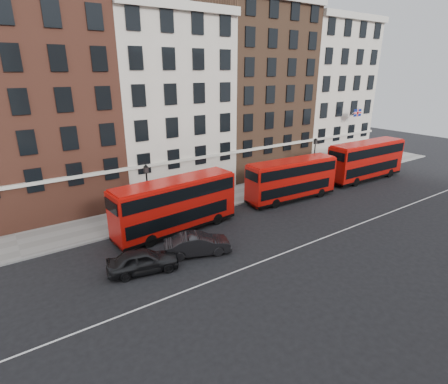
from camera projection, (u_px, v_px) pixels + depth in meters
ground at (268, 242)px, 27.93m from camera, size 120.00×120.00×0.00m
pavement at (200, 203)px, 36.07m from camera, size 80.00×5.00×0.15m
kerb at (213, 210)px, 34.12m from camera, size 80.00×0.30×0.16m
road_centre_line at (285, 253)px, 26.37m from camera, size 70.00×0.12×0.01m
building_terrace at (161, 97)px, 38.28m from camera, size 64.00×11.95×22.00m
bus_b at (175, 204)px, 29.15m from camera, size 11.06×3.52×4.57m
bus_c at (291, 179)px, 36.41m from camera, size 10.43×3.17×4.32m
bus_d at (366, 160)px, 43.16m from camera, size 11.40×3.01×4.76m
car_rear at (143, 261)px, 23.69m from camera, size 5.11×2.96×1.63m
car_front at (198, 244)px, 25.95m from camera, size 5.19×3.23×1.61m
lamp_post_left at (148, 191)px, 30.45m from camera, size 0.44×0.44×5.33m
lamp_post_right at (314, 157)px, 42.03m from camera, size 0.44×0.44×5.33m
traffic_light at (370, 152)px, 47.72m from camera, size 0.25×0.45×3.27m
iron_railings at (190, 192)px, 37.59m from camera, size 6.60×0.06×1.00m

